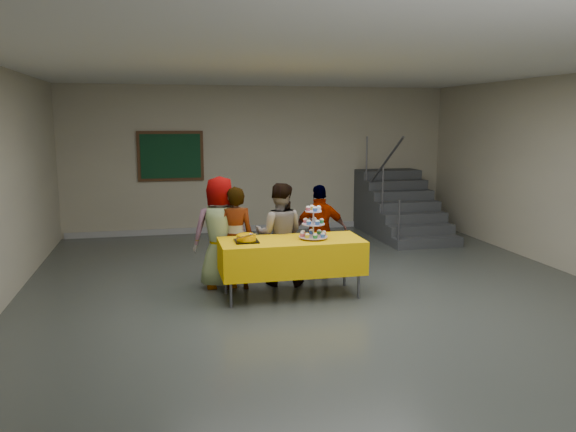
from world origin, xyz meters
The scene contains 10 objects.
room_shell centered at (0.00, 0.02, 2.13)m, with size 10.00×10.04×3.02m.
bake_table centered at (-0.40, 0.48, 0.56)m, with size 1.88×0.78×0.77m.
cupcake_stand centered at (-0.11, 0.46, 0.94)m, with size 0.38×0.38×0.44m.
bear_cake centered at (-1.00, 0.48, 0.83)m, with size 0.32×0.36×0.12m.
schoolchild_a centered at (-1.26, 1.11, 0.78)m, with size 0.76×0.50×1.56m, color slate.
schoolchild_b centered at (-1.08, 0.99, 0.71)m, with size 0.52×0.34×1.43m, color slate.
schoolchild_c centered at (-0.44, 1.06, 0.73)m, with size 0.71×0.55×1.45m, color slate.
schoolchild_d centered at (0.21, 1.25, 0.69)m, with size 0.81×0.34×1.39m, color slate.
staircase centered at (2.70, 4.13, 0.49)m, with size 1.30×2.40×2.04m.
noticeboard centered at (-1.84, 4.96, 1.60)m, with size 1.30×0.05×1.00m.
Camera 1 is at (-2.03, -6.52, 2.33)m, focal length 35.00 mm.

